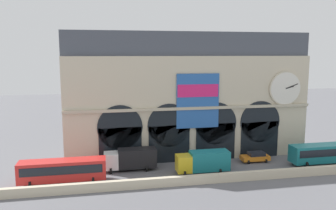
{
  "coord_description": "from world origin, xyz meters",
  "views": [
    {
      "loc": [
        -13.65,
        -45.06,
        16.78
      ],
      "look_at": [
        -3.92,
        5.0,
        9.0
      ],
      "focal_mm": 36.46,
      "sensor_mm": 36.0,
      "label": 1
    }
  ],
  "objects_px": {
    "bus_east": "(325,153)",
    "box_truck_midwest": "(131,159)",
    "bus_west": "(63,170)",
    "car_mideast": "(255,157)",
    "box_truck_center": "(203,161)"
  },
  "relations": [
    {
      "from": "box_truck_midwest",
      "to": "car_mideast",
      "type": "relative_size",
      "value": 1.7
    },
    {
      "from": "bus_west",
      "to": "car_mideast",
      "type": "bearing_deg",
      "value": 7.11
    },
    {
      "from": "box_truck_center",
      "to": "car_mideast",
      "type": "xyz_separation_m",
      "value": [
        9.44,
        3.27,
        -0.9
      ]
    },
    {
      "from": "box_truck_center",
      "to": "car_mideast",
      "type": "distance_m",
      "value": 10.03
    },
    {
      "from": "bus_west",
      "to": "bus_east",
      "type": "height_order",
      "value": "same"
    },
    {
      "from": "car_mideast",
      "to": "bus_east",
      "type": "distance_m",
      "value": 10.42
    },
    {
      "from": "bus_west",
      "to": "car_mideast",
      "type": "height_order",
      "value": "bus_west"
    },
    {
      "from": "car_mideast",
      "to": "bus_east",
      "type": "height_order",
      "value": "bus_east"
    },
    {
      "from": "box_truck_midwest",
      "to": "box_truck_center",
      "type": "distance_m",
      "value": 10.41
    },
    {
      "from": "bus_east",
      "to": "box_truck_midwest",
      "type": "bearing_deg",
      "value": 174.01
    },
    {
      "from": "bus_west",
      "to": "car_mideast",
      "type": "distance_m",
      "value": 28.7
    },
    {
      "from": "box_truck_midwest",
      "to": "car_mideast",
      "type": "height_order",
      "value": "box_truck_midwest"
    },
    {
      "from": "box_truck_midwest",
      "to": "box_truck_center",
      "type": "relative_size",
      "value": 1.0
    },
    {
      "from": "car_mideast",
      "to": "box_truck_midwest",
      "type": "bearing_deg",
      "value": -179.77
    },
    {
      "from": "bus_east",
      "to": "car_mideast",
      "type": "bearing_deg",
      "value": 162.35
    }
  ]
}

